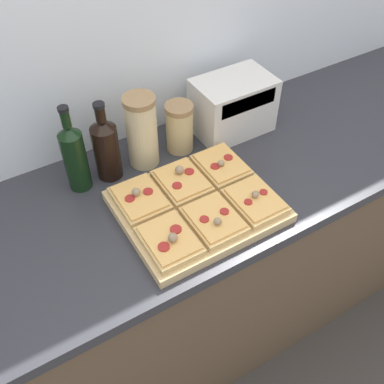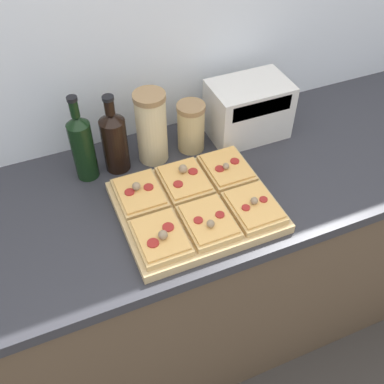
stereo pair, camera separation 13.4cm
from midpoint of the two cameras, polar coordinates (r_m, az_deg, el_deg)
The scene contains 14 objects.
wall_back at distance 1.52m, azimuth -10.35°, elevation 17.66°, with size 6.00×0.06×2.50m.
kitchen_counter at distance 1.79m, azimuth -2.51°, elevation -9.84°, with size 2.63×0.67×0.93m.
cutting_board at distance 1.35m, azimuth -2.19°, elevation -1.98°, with size 0.45×0.38×0.03m, color tan.
pizza_slice_back_left at distance 1.35m, azimuth -9.54°, elevation -0.99°, with size 0.14×0.17×0.05m.
pizza_slice_back_center at distance 1.39m, azimuth -4.08°, elevation 1.26°, with size 0.14×0.17×0.06m.
pizza_slice_back_right at distance 1.44m, azimuth 1.06°, elevation 3.30°, with size 0.14×0.17×0.05m.
pizza_slice_front_left at distance 1.23m, azimuth -6.05°, elevation -6.27°, with size 0.14×0.17×0.05m.
pizza_slice_front_center at distance 1.27m, azimuth -0.20°, elevation -3.68°, with size 0.14×0.17×0.05m.
pizza_slice_front_right at distance 1.33m, azimuth 5.18°, elevation -1.22°, with size 0.14×0.17×0.05m.
olive_oil_bottle at distance 1.42m, azimuth -17.36°, elevation 4.25°, with size 0.07×0.07×0.30m.
wine_bottle at distance 1.44m, azimuth -13.52°, elevation 5.40°, with size 0.08×0.08×0.27m.
grain_jar_tall at distance 1.46m, azimuth -9.05°, elevation 7.51°, with size 0.10×0.10×0.25m.
grain_jar_short at distance 1.52m, azimuth -4.15°, elevation 8.08°, with size 0.10×0.10×0.18m.
toaster_oven at distance 1.60m, azimuth 2.78°, elevation 10.83°, with size 0.29×0.18×0.20m.
Camera 1 is at (-0.52, -0.57, 1.94)m, focal length 42.00 mm.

